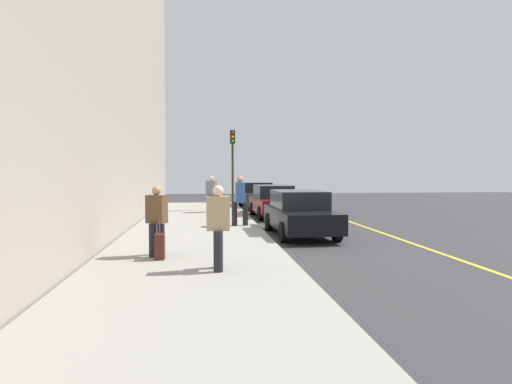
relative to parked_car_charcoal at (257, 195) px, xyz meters
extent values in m
plane|color=#333335|center=(11.17, -0.06, -0.76)|extent=(56.00, 56.00, 0.00)
cube|color=gray|center=(11.17, -3.36, -0.68)|extent=(28.00, 4.60, 0.15)
cube|color=#9E9384|center=(11.17, -6.11, 6.74)|extent=(32.00, 0.80, 15.00)
cube|color=gold|center=(11.17, 3.14, -0.75)|extent=(28.00, 0.14, 0.01)
cylinder|color=black|center=(1.38, 0.86, -0.44)|extent=(0.64, 0.23, 0.64)
cylinder|color=black|center=(1.41, -0.82, -0.44)|extent=(0.64, 0.23, 0.64)
cylinder|color=black|center=(-1.28, 0.82, -0.44)|extent=(0.64, 0.23, 0.64)
cylinder|color=black|center=(-1.26, -0.86, -0.44)|extent=(0.64, 0.23, 0.64)
cube|color=#383A3D|center=(0.06, 0.00, -0.17)|extent=(4.33, 1.87, 0.64)
cube|color=black|center=(-0.15, 0.00, 0.45)|extent=(2.26, 1.63, 0.60)
cylinder|color=black|center=(6.75, 1.06, -0.44)|extent=(0.65, 0.24, 0.64)
cylinder|color=black|center=(6.80, -0.62, -0.44)|extent=(0.65, 0.24, 0.64)
cylinder|color=black|center=(4.12, 0.97, -0.44)|extent=(0.65, 0.24, 0.64)
cylinder|color=black|center=(4.17, -0.71, -0.44)|extent=(0.65, 0.24, 0.64)
cube|color=maroon|center=(5.46, 0.18, -0.17)|extent=(4.30, 1.94, 0.64)
cube|color=black|center=(5.25, 0.17, 0.45)|extent=(2.26, 1.67, 0.60)
cylinder|color=black|center=(12.80, 1.00, -0.44)|extent=(0.64, 0.23, 0.64)
cylinder|color=black|center=(12.83, -0.67, -0.44)|extent=(0.64, 0.23, 0.64)
cylinder|color=black|center=(10.05, 0.95, -0.44)|extent=(0.64, 0.23, 0.64)
cylinder|color=black|center=(10.08, -0.73, -0.44)|extent=(0.64, 0.23, 0.64)
cube|color=black|center=(11.44, 0.14, -0.17)|extent=(4.47, 1.88, 0.64)
cube|color=black|center=(11.22, 0.13, 0.45)|extent=(2.34, 1.64, 0.60)
cylinder|color=black|center=(9.63, -1.96, -0.17)|extent=(0.20, 0.20, 0.87)
cylinder|color=black|center=(9.64, -1.55, -0.17)|extent=(0.20, 0.20, 0.87)
cube|color=#335193|center=(9.63, -1.76, 0.63)|extent=(0.51, 0.32, 0.74)
sphere|color=tan|center=(9.63, -1.76, 1.12)|extent=(0.24, 0.24, 0.24)
cylinder|color=black|center=(17.19, -2.80, -0.20)|extent=(0.19, 0.19, 0.82)
cylinder|color=black|center=(16.81, -2.78, -0.20)|extent=(0.19, 0.19, 0.82)
cube|color=tan|center=(17.00, -2.79, 0.56)|extent=(0.31, 0.48, 0.70)
sphere|color=beige|center=(17.00, -2.79, 1.02)|extent=(0.23, 0.23, 0.23)
cylinder|color=black|center=(3.92, -2.63, -0.19)|extent=(0.20, 0.20, 0.84)
cylinder|color=black|center=(4.26, -2.82, -0.19)|extent=(0.20, 0.20, 0.84)
cube|color=slate|center=(4.09, -2.73, 0.59)|extent=(0.50, 0.57, 0.72)
sphere|color=beige|center=(4.09, -2.73, 1.07)|extent=(0.23, 0.23, 0.23)
cylinder|color=black|center=(15.48, -4.28, -0.21)|extent=(0.18, 0.18, 0.79)
cylinder|color=black|center=(15.15, -4.13, -0.21)|extent=(0.18, 0.18, 0.79)
cube|color=brown|center=(15.31, -4.20, 0.51)|extent=(0.45, 0.53, 0.67)
sphere|color=tan|center=(15.31, -4.20, 0.96)|extent=(0.22, 0.22, 0.22)
cylinder|color=#2D2D19|center=(2.51, -1.58, 1.14)|extent=(0.12, 0.12, 3.49)
cube|color=black|center=(2.51, -1.58, 3.23)|extent=(0.26, 0.26, 0.70)
sphere|color=red|center=(2.66, -1.58, 3.44)|extent=(0.14, 0.14, 0.14)
sphere|color=orange|center=(2.66, -1.58, 3.22)|extent=(0.14, 0.14, 0.14)
sphere|color=green|center=(2.66, -1.58, 3.00)|extent=(0.14, 0.14, 0.14)
cube|color=#471E19|center=(15.75, -4.10, -0.31)|extent=(0.34, 0.22, 0.59)
cylinder|color=#4C4C4C|center=(15.75, -4.10, 0.16)|extent=(0.03, 0.03, 0.36)
camera|label=1|loc=(26.08, -3.06, 1.42)|focal=31.17mm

